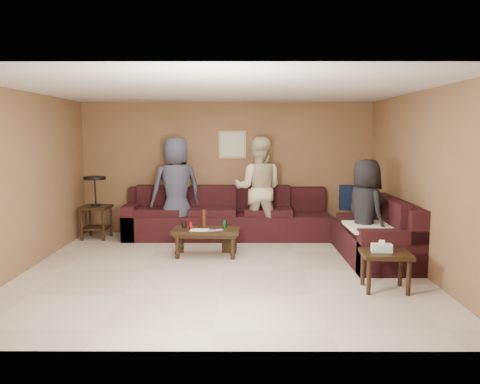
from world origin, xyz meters
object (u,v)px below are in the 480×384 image
at_px(person_middle, 258,189).
at_px(side_table_right, 385,257).
at_px(sectional_sofa, 273,226).
at_px(coffee_table, 206,233).
at_px(person_left, 176,189).
at_px(person_right, 365,212).
at_px(waste_bin, 229,244).
at_px(end_table_left, 96,206).

bearing_deg(person_middle, side_table_right, 124.60).
bearing_deg(side_table_right, sectional_sofa, 116.98).
distance_m(sectional_sofa, coffee_table, 1.34).
relative_size(person_left, person_right, 1.20).
bearing_deg(waste_bin, sectional_sofa, 33.49).
relative_size(side_table_right, person_left, 0.34).
relative_size(end_table_left, waste_bin, 4.39).
relative_size(end_table_left, person_left, 0.61).
distance_m(sectional_sofa, end_table_left, 3.24).
distance_m(person_left, person_middle, 1.48).
distance_m(waste_bin, person_left, 1.54).
height_order(end_table_left, person_right, person_right).
bearing_deg(waste_bin, coffee_table, -141.63).
bearing_deg(sectional_sofa, person_middle, 121.79).
xyz_separation_m(coffee_table, person_right, (2.38, -0.39, 0.40)).
bearing_deg(person_right, waste_bin, 49.92).
relative_size(end_table_left, side_table_right, 1.82).
relative_size(sectional_sofa, person_left, 2.50).
xyz_separation_m(sectional_sofa, person_middle, (-0.24, 0.38, 0.60)).
distance_m(end_table_left, person_left, 1.52).
height_order(side_table_right, person_left, person_left).
xyz_separation_m(coffee_table, person_left, (-0.62, 1.16, 0.56)).
xyz_separation_m(end_table_left, side_table_right, (4.41, -2.84, -0.18)).
xyz_separation_m(person_left, person_right, (3.00, -1.55, -0.16)).
height_order(side_table_right, waste_bin, side_table_right).
relative_size(coffee_table, side_table_right, 1.70).
bearing_deg(sectional_sofa, person_left, 167.15).
height_order(coffee_table, person_left, person_left).
height_order(coffee_table, side_table_right, coffee_table).
distance_m(person_middle, person_right, 2.17).
bearing_deg(waste_bin, person_middle, 60.23).
bearing_deg(person_right, coffee_table, 59.05).
bearing_deg(end_table_left, waste_bin, -21.05).
xyz_separation_m(side_table_right, person_middle, (-1.45, 2.77, 0.52)).
distance_m(waste_bin, person_middle, 1.29).
height_order(sectional_sofa, waste_bin, sectional_sofa).
bearing_deg(side_table_right, person_left, 136.57).
bearing_deg(coffee_table, waste_bin, 38.37).
relative_size(waste_bin, person_left, 0.14).
xyz_separation_m(end_table_left, waste_bin, (2.46, -0.95, -0.47)).
distance_m(coffee_table, person_right, 2.44).
distance_m(end_table_left, waste_bin, 2.67).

